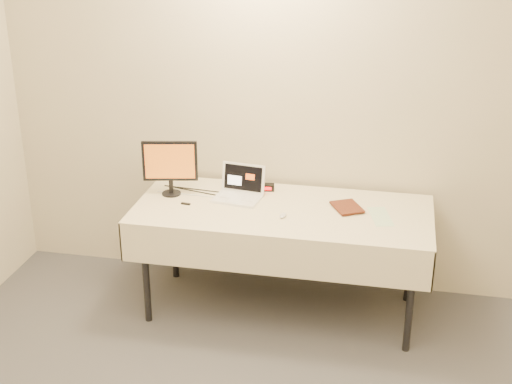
% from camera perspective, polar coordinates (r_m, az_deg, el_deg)
% --- Properties ---
extents(back_wall, '(4.00, 0.10, 2.70)m').
position_cam_1_polar(back_wall, '(4.68, 3.17, 7.76)').
color(back_wall, beige).
rests_on(back_wall, ground).
extents(table, '(1.86, 0.81, 0.74)m').
position_cam_1_polar(table, '(4.49, 2.11, -2.06)').
color(table, black).
rests_on(table, ground).
extents(laptop, '(0.32, 0.28, 0.20)m').
position_cam_1_polar(laptop, '(4.61, -1.31, 0.16)').
color(laptop, white).
rests_on(laptop, table).
extents(monitor, '(0.35, 0.15, 0.37)m').
position_cam_1_polar(monitor, '(4.63, -6.89, 2.27)').
color(monitor, black).
rests_on(monitor, table).
extents(book, '(0.15, 0.09, 0.21)m').
position_cam_1_polar(book, '(4.42, 6.42, -0.23)').
color(book, maroon).
rests_on(book, table).
extents(alarm_clock, '(0.12, 0.06, 0.05)m').
position_cam_1_polar(alarm_clock, '(4.73, 0.79, 0.39)').
color(alarm_clock, black).
rests_on(alarm_clock, table).
extents(clicker, '(0.05, 0.08, 0.02)m').
position_cam_1_polar(clicker, '(4.35, 2.16, -1.89)').
color(clicker, silver).
rests_on(clicker, table).
extents(paper_form, '(0.18, 0.30, 0.00)m').
position_cam_1_polar(paper_form, '(4.42, 9.93, -1.94)').
color(paper_form, '#C8ECBC').
rests_on(paper_form, table).
extents(usb_dongle, '(0.06, 0.03, 0.01)m').
position_cam_1_polar(usb_dongle, '(4.54, -5.65, -0.94)').
color(usb_dongle, black).
rests_on(usb_dongle, table).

